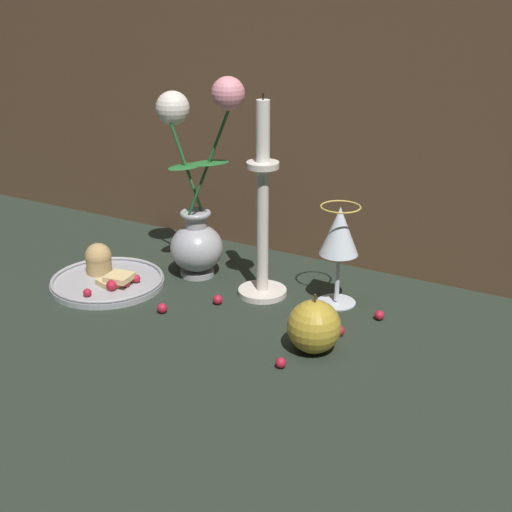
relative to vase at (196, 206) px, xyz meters
The scene contains 11 objects.
ground_plane 0.18m from the vase, 38.66° to the right, with size 2.40×2.40×0.00m, color #232D23.
vase is the anchor object (origin of this frame).
plate_with_pastries 0.20m from the vase, 135.87° to the right, with size 0.20×0.20×0.07m.
wine_glass 0.27m from the vase, ahead, with size 0.07×0.07×0.17m.
candlestick 0.14m from the vase, ahead, with size 0.08×0.08×0.34m.
apple_beside_vase 0.35m from the vase, 26.30° to the right, with size 0.08×0.08×0.09m.
berry_near_plate 0.18m from the vase, 42.45° to the right, with size 0.02×0.02×0.02m, color #AD192D.
berry_front_center 0.35m from the vase, 15.62° to the right, with size 0.02×0.02×0.02m, color #AD192D.
berry_by_glass_stem 0.38m from the vase, 37.33° to the right, with size 0.02×0.02×0.02m, color #AD192D.
berry_under_candlestick 0.21m from the vase, 77.19° to the right, with size 0.02×0.02×0.02m, color #AD192D.
berry_far_right 0.38m from the vase, ahead, with size 0.02×0.02×0.02m, color #AD192D.
Camera 1 is at (0.59, -0.92, 0.52)m, focal length 50.00 mm.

